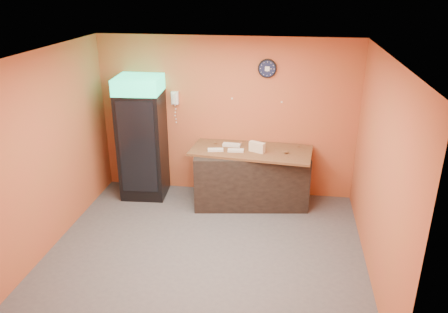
# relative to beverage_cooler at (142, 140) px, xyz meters

# --- Properties ---
(floor) EXTENTS (4.50, 4.50, 0.00)m
(floor) POSITION_rel_beverage_cooler_xyz_m (1.43, -1.60, -1.05)
(floor) COLOR #47474C
(floor) RESTS_ON ground
(back_wall) EXTENTS (4.50, 0.02, 2.80)m
(back_wall) POSITION_rel_beverage_cooler_xyz_m (1.43, 0.40, 0.35)
(back_wall) COLOR #C05536
(back_wall) RESTS_ON floor
(left_wall) EXTENTS (0.02, 4.00, 2.80)m
(left_wall) POSITION_rel_beverage_cooler_xyz_m (-0.82, -1.60, 0.35)
(left_wall) COLOR #C05536
(left_wall) RESTS_ON floor
(right_wall) EXTENTS (0.02, 4.00, 2.80)m
(right_wall) POSITION_rel_beverage_cooler_xyz_m (3.68, -1.60, 0.35)
(right_wall) COLOR #C05536
(right_wall) RESTS_ON floor
(ceiling) EXTENTS (4.50, 4.00, 0.02)m
(ceiling) POSITION_rel_beverage_cooler_xyz_m (1.43, -1.60, 1.75)
(ceiling) COLOR white
(ceiling) RESTS_ON back_wall
(beverage_cooler) EXTENTS (0.81, 0.82, 2.16)m
(beverage_cooler) POSITION_rel_beverage_cooler_xyz_m (0.00, 0.00, 0.00)
(beverage_cooler) COLOR black
(beverage_cooler) RESTS_ON floor
(prep_counter) EXTENTS (2.01, 1.12, 0.95)m
(prep_counter) POSITION_rel_beverage_cooler_xyz_m (1.92, -0.03, -0.58)
(prep_counter) COLOR black
(prep_counter) RESTS_ON floor
(wall_clock) EXTENTS (0.31, 0.06, 0.31)m
(wall_clock) POSITION_rel_beverage_cooler_xyz_m (2.12, 0.37, 1.23)
(wall_clock) COLOR black
(wall_clock) RESTS_ON back_wall
(wall_phone) EXTENTS (0.12, 0.11, 0.23)m
(wall_phone) POSITION_rel_beverage_cooler_xyz_m (0.53, 0.35, 0.68)
(wall_phone) COLOR white
(wall_phone) RESTS_ON back_wall
(butcher_paper) EXTENTS (2.08, 1.07, 0.04)m
(butcher_paper) POSITION_rel_beverage_cooler_xyz_m (1.92, -0.03, -0.08)
(butcher_paper) COLOR brown
(butcher_paper) RESTS_ON prep_counter
(sub_roll_stack) EXTENTS (0.28, 0.20, 0.17)m
(sub_roll_stack) POSITION_rel_beverage_cooler_xyz_m (2.02, -0.13, 0.03)
(sub_roll_stack) COLOR #F7E0C0
(sub_roll_stack) RESTS_ON butcher_paper
(wrapped_sandwich_left) EXTENTS (0.27, 0.15, 0.04)m
(wrapped_sandwich_left) POSITION_rel_beverage_cooler_xyz_m (1.34, -0.18, -0.04)
(wrapped_sandwich_left) COLOR silver
(wrapped_sandwich_left) RESTS_ON butcher_paper
(wrapped_sandwich_mid) EXTENTS (0.27, 0.12, 0.04)m
(wrapped_sandwich_mid) POSITION_rel_beverage_cooler_xyz_m (1.67, -0.16, -0.04)
(wrapped_sandwich_mid) COLOR silver
(wrapped_sandwich_mid) RESTS_ON butcher_paper
(wrapped_sandwich_right) EXTENTS (0.31, 0.14, 0.04)m
(wrapped_sandwich_right) POSITION_rel_beverage_cooler_xyz_m (1.57, 0.08, -0.04)
(wrapped_sandwich_right) COLOR silver
(wrapped_sandwich_right) RESTS_ON butcher_paper
(kitchen_tool) EXTENTS (0.06, 0.06, 0.06)m
(kitchen_tool) POSITION_rel_beverage_cooler_xyz_m (1.73, 0.10, -0.03)
(kitchen_tool) COLOR silver
(kitchen_tool) RESTS_ON butcher_paper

